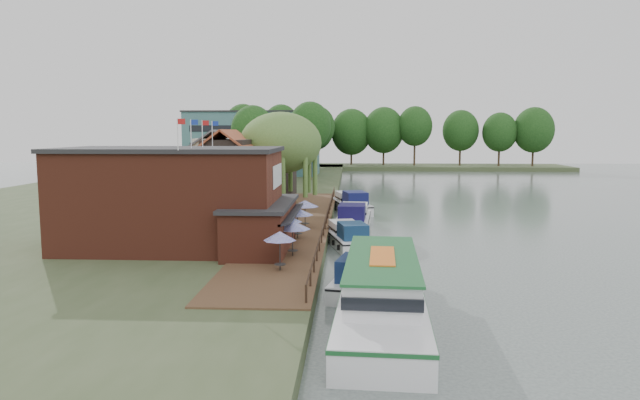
{
  "coord_description": "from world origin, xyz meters",
  "views": [
    {
      "loc": [
        -3.2,
        -40.85,
        9.39
      ],
      "look_at": [
        -6.0,
        12.0,
        3.0
      ],
      "focal_mm": 32.0,
      "sensor_mm": 36.0,
      "label": 1
    }
  ],
  "objects": [
    {
      "name": "umbrella_0",
      "position": [
        -7.36,
        -7.61,
        2.29
      ],
      "size": [
        1.97,
        1.97,
        2.38
      ],
      "primitive_type": null,
      "color": "navy",
      "rests_on": "quay_deck"
    },
    {
      "name": "bank_tree_4",
      "position": [
        -10.61,
        85.38,
        7.99
      ],
      "size": [
        8.0,
        8.0,
        13.97
      ],
      "primitive_type": null,
      "color": "#143811",
      "rests_on": "land_bank"
    },
    {
      "name": "bank_tree_0",
      "position": [
        -17.54,
        43.0,
        7.11
      ],
      "size": [
        6.5,
        6.5,
        12.23
      ],
      "primitive_type": null,
      "color": "#143811",
      "rests_on": "land_bank"
    },
    {
      "name": "bank_tree_1",
      "position": [
        -15.73,
        51.59,
        6.58
      ],
      "size": [
        7.43,
        7.43,
        11.15
      ],
      "primitive_type": null,
      "color": "#143811",
      "rests_on": "land_bank"
    },
    {
      "name": "bank_tree_5",
      "position": [
        -13.47,
        93.57,
        8.19
      ],
      "size": [
        8.94,
        8.94,
        14.37
      ],
      "primitive_type": null,
      "color": "#143811",
      "rests_on": "land_bank"
    },
    {
      "name": "bank_tree_2",
      "position": [
        -10.12,
        57.16,
        7.74
      ],
      "size": [
        7.22,
        7.22,
        13.47
      ],
      "primitive_type": null,
      "color": "#143811",
      "rests_on": "land_bank"
    },
    {
      "name": "umbrella_1",
      "position": [
        -7.01,
        -3.6,
        2.29
      ],
      "size": [
        2.43,
        2.43,
        2.38
      ],
      "primitive_type": null,
      "color": "navy",
      "rests_on": "quay_deck"
    },
    {
      "name": "land_bank",
      "position": [
        -30.0,
        35.0,
        0.5
      ],
      "size": [
        50.0,
        140.0,
        1.0
      ],
      "primitive_type": "cube",
      "color": "#384728",
      "rests_on": "ground"
    },
    {
      "name": "cruiser_3",
      "position": [
        -3.07,
        25.71,
        1.28
      ],
      "size": [
        5.75,
        10.97,
        2.56
      ],
      "primitive_type": null,
      "rotation": [
        0.0,
        0.0,
        0.24
      ],
      "color": "silver",
      "rests_on": "ground"
    },
    {
      "name": "cruiser_1",
      "position": [
        -3.35,
        5.23,
        1.09
      ],
      "size": [
        4.99,
        9.59,
        2.19
      ],
      "primitive_type": null,
      "rotation": [
        0.0,
        0.0,
        0.23
      ],
      "color": "white",
      "rests_on": "ground"
    },
    {
      "name": "swan",
      "position": [
        -3.82,
        -10.2,
        0.22
      ],
      "size": [
        0.44,
        0.44,
        0.44
      ],
      "primitive_type": "sphere",
      "color": "white",
      "rests_on": "ground"
    },
    {
      "name": "hotel_block",
      "position": [
        -22.0,
        70.0,
        7.15
      ],
      "size": [
        25.4,
        12.4,
        12.3
      ],
      "primitive_type": null,
      "color": "#38666B",
      "rests_on": "land_bank"
    },
    {
      "name": "tour_boat",
      "position": [
        -1.6,
        -13.62,
        1.65
      ],
      "size": [
        5.06,
        15.27,
        3.29
      ],
      "primitive_type": null,
      "rotation": [
        0.0,
        0.0,
        -0.05
      ],
      "color": "silver",
      "rests_on": "ground"
    },
    {
      "name": "umbrella_4",
      "position": [
        -7.06,
        7.74,
        2.29
      ],
      "size": [
        2.36,
        2.36,
        2.38
      ],
      "primitive_type": null,
      "color": "navy",
      "rests_on": "quay_deck"
    },
    {
      "name": "bank_tree_3",
      "position": [
        -10.62,
        79.75,
        7.49
      ],
      "size": [
        6.61,
        6.61,
        12.97
      ],
      "primitive_type": null,
      "color": "#143811",
      "rests_on": "land_bank"
    },
    {
      "name": "ground",
      "position": [
        0.0,
        0.0,
        0.0
      ],
      "size": [
        260.0,
        260.0,
        0.0
      ],
      "primitive_type": "plane",
      "color": "#495450",
      "rests_on": "ground"
    },
    {
      "name": "cottage_c",
      "position": [
        -14.0,
        33.0,
        5.25
      ],
      "size": [
        7.6,
        7.6,
        8.5
      ],
      "primitive_type": null,
      "color": "black",
      "rests_on": "land_bank"
    },
    {
      "name": "cottage_b",
      "position": [
        -18.0,
        24.0,
        5.25
      ],
      "size": [
        9.6,
        8.6,
        8.5
      ],
      "primitive_type": null,
      "color": "beige",
      "rests_on": "land_bank"
    },
    {
      "name": "pub",
      "position": [
        -14.0,
        -1.0,
        4.65
      ],
      "size": [
        20.0,
        11.0,
        7.3
      ],
      "primitive_type": null,
      "color": "maroon",
      "rests_on": "land_bank"
    },
    {
      "name": "quay_deck",
      "position": [
        -8.0,
        10.0,
        1.05
      ],
      "size": [
        6.0,
        50.0,
        0.1
      ],
      "primitive_type": "cube",
      "color": "#47301E",
      "rests_on": "land_bank"
    },
    {
      "name": "cruiser_0",
      "position": [
        -2.35,
        -7.39,
        1.14
      ],
      "size": [
        4.98,
        9.91,
        2.28
      ],
      "primitive_type": null,
      "rotation": [
        0.0,
        0.0,
        -0.21
      ],
      "color": "silver",
      "rests_on": "ground"
    },
    {
      "name": "willow",
      "position": [
        -10.5,
        19.0,
        6.21
      ],
      "size": [
        8.6,
        8.6,
        10.43
      ],
      "primitive_type": null,
      "color": "#476B2D",
      "rests_on": "land_bank"
    },
    {
      "name": "umbrella_3",
      "position": [
        -7.26,
        2.79,
        2.29
      ],
      "size": [
        2.46,
        2.46,
        2.38
      ],
      "primitive_type": null,
      "color": "navy",
      "rests_on": "quay_deck"
    },
    {
      "name": "cruiser_2",
      "position": [
        -2.87,
        13.79,
        1.32
      ],
      "size": [
        4.18,
        10.93,
        2.63
      ],
      "primitive_type": null,
      "rotation": [
        0.0,
        0.0,
        -0.07
      ],
      "color": "silver",
      "rests_on": "ground"
    },
    {
      "name": "quay_rail",
      "position": [
        -5.3,
        10.5,
        1.5
      ],
      "size": [
        0.2,
        49.0,
        1.0
      ],
      "primitive_type": null,
      "color": "black",
      "rests_on": "land_bank"
    },
    {
      "name": "cottage_a",
      "position": [
        -15.0,
        14.0,
        5.25
      ],
      "size": [
        8.6,
        7.6,
        8.5
      ],
      "primitive_type": null,
      "color": "black",
      "rests_on": "land_bank"
    },
    {
      "name": "umbrella_2",
      "position": [
        -7.75,
        -0.62,
        2.29
      ],
      "size": [
        2.32,
        2.32,
        2.38
      ],
      "primitive_type": null,
      "color": "#1C2F9B",
      "rests_on": "quay_deck"
    }
  ]
}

